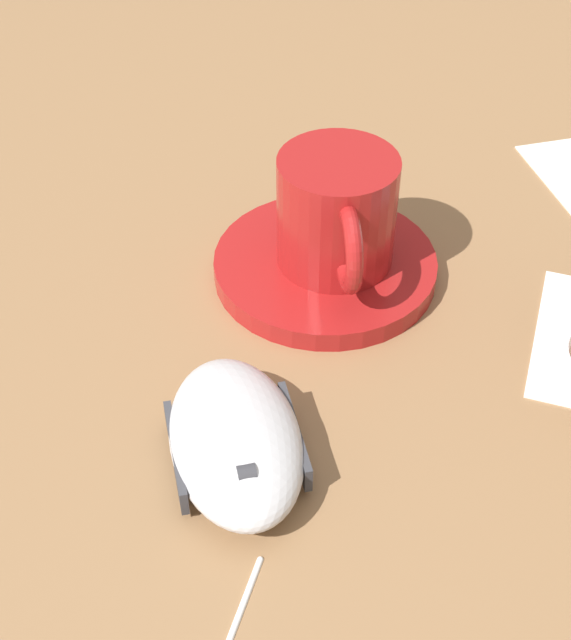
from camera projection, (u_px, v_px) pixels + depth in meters
The scene contains 4 objects.
ground_plane at pixel (498, 319), 0.54m from camera, with size 3.00×3.00×0.00m, color olive.
saucer at pixel (325, 266), 0.57m from camera, with size 0.14×0.14×0.01m, color maroon.
coffee_cup at pixel (337, 214), 0.54m from camera, with size 0.07×0.10×0.07m.
computer_mouse at pixel (236, 440), 0.45m from camera, with size 0.10×0.13×0.04m.
Camera 1 is at (-0.08, -0.41, 0.37)m, focal length 50.00 mm.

